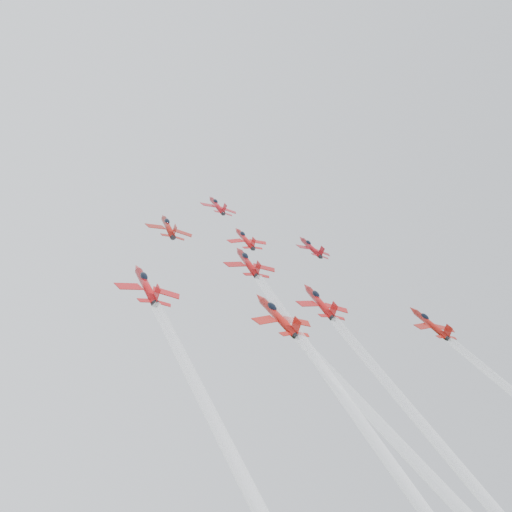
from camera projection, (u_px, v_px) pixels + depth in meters
name	position (u px, v px, depth m)	size (l,w,h in m)	color
jet_lead	(217.00, 205.00, 159.52)	(8.82, 10.80, 8.39)	maroon
jet_row2_left	(168.00, 227.00, 136.66)	(9.51, 11.64, 9.04)	maroon
jet_row2_center	(245.00, 239.00, 142.91)	(8.43, 10.32, 8.02)	#B01012
jet_row2_right	(311.00, 247.00, 149.87)	(8.37, 10.25, 7.96)	maroon
jet_center	(382.00, 424.00, 89.11)	(10.07, 87.91, 67.62)	#9C0E10
jet_rear_right	(501.00, 497.00, 81.20)	(9.96, 87.01, 66.93)	#A91010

